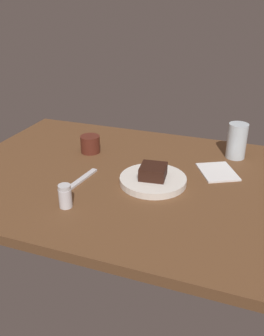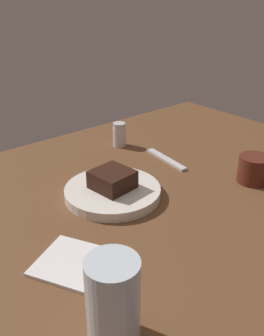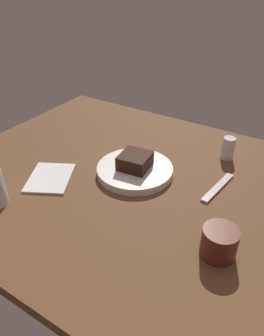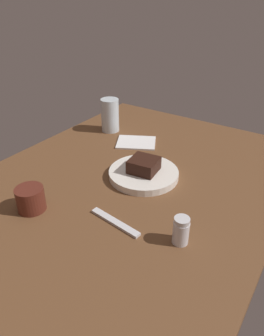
% 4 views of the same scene
% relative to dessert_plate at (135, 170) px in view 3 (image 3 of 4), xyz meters
% --- Properties ---
extents(dining_table, '(1.20, 0.84, 0.03)m').
position_rel_dessert_plate_xyz_m(dining_table, '(-0.08, 0.03, -0.03)').
color(dining_table, brown).
rests_on(dining_table, ground).
extents(dessert_plate, '(0.21, 0.21, 0.02)m').
position_rel_dessert_plate_xyz_m(dessert_plate, '(0.00, 0.00, 0.00)').
color(dessert_plate, white).
rests_on(dessert_plate, dining_table).
extents(chocolate_cake_slice, '(0.09, 0.09, 0.04)m').
position_rel_dessert_plate_xyz_m(chocolate_cake_slice, '(-0.00, -0.00, 0.03)').
color(chocolate_cake_slice, black).
rests_on(chocolate_cake_slice, dessert_plate).
extents(salt_shaker, '(0.04, 0.04, 0.07)m').
position_rel_dessert_plate_xyz_m(salt_shaker, '(-0.19, -0.22, 0.02)').
color(salt_shaker, silver).
rests_on(salt_shaker, dining_table).
extents(coffee_cup, '(0.07, 0.07, 0.06)m').
position_rel_dessert_plate_xyz_m(coffee_cup, '(-0.30, 0.16, 0.02)').
color(coffee_cup, '#562319').
rests_on(coffee_cup, dining_table).
extents(dessert_spoon, '(0.04, 0.15, 0.01)m').
position_rel_dessert_plate_xyz_m(dessert_spoon, '(-0.22, -0.06, -0.01)').
color(dessert_spoon, silver).
rests_on(dessert_spoon, dining_table).
extents(folded_napkin, '(0.16, 0.18, 0.01)m').
position_rel_dessert_plate_xyz_m(folded_napkin, '(0.18, 0.15, -0.01)').
color(folded_napkin, white).
rests_on(folded_napkin, dining_table).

